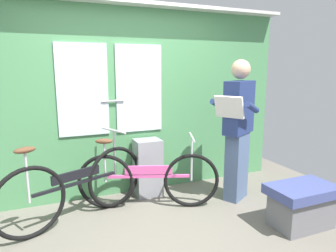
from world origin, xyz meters
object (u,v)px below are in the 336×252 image
object	(u,v)px
trash_bin_by_wall	(148,167)
passenger_reading_newspaper	(238,128)
bench_seat_corner	(302,205)
bicycle_leaning_behind	(148,179)
bicycle_near_door	(76,187)

from	to	relation	value
trash_bin_by_wall	passenger_reading_newspaper	bearing A→B (deg)	-28.62
trash_bin_by_wall	bench_seat_corner	size ratio (longest dim) A/B	1.06
bicycle_leaning_behind	bench_seat_corner	xyz separation A→B (m)	(1.33, -1.03, -0.11)
bicycle_leaning_behind	trash_bin_by_wall	world-z (taller)	bicycle_leaning_behind
trash_bin_by_wall	bicycle_leaning_behind	bearing A→B (deg)	-108.56
bicycle_leaning_behind	trash_bin_by_wall	size ratio (longest dim) A/B	2.13
bicycle_near_door	bench_seat_corner	bearing A→B (deg)	-48.33
bicycle_near_door	bench_seat_corner	world-z (taller)	bicycle_near_door
bench_seat_corner	trash_bin_by_wall	bearing A→B (deg)	131.05
bicycle_near_door	passenger_reading_newspaper	distance (m)	2.00
bicycle_leaning_behind	passenger_reading_newspaper	distance (m)	1.26
bicycle_leaning_behind	bench_seat_corner	bearing A→B (deg)	-17.43
passenger_reading_newspaper	trash_bin_by_wall	world-z (taller)	passenger_reading_newspaper
bicycle_leaning_behind	bench_seat_corner	world-z (taller)	bicycle_leaning_behind
passenger_reading_newspaper	trash_bin_by_wall	size ratio (longest dim) A/B	2.35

